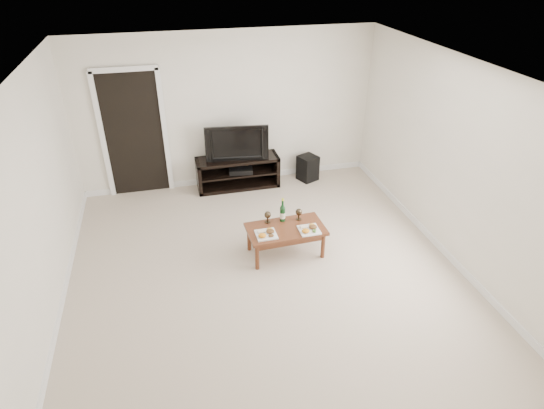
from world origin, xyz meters
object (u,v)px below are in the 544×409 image
Objects in this scene: television at (237,141)px; coffee_table at (286,241)px; media_console at (238,172)px; subwoofer at (308,168)px.

television is 2.22m from coffee_table.
media_console is 2.13m from coffee_table.
subwoofer is at bearing 5.50° from television.
media_console is at bearing 0.00° from television.
media_console is at bearing 97.52° from coffee_table.
television reaches higher than coffee_table.
television is at bearing 154.53° from subwoofer.
television is (0.00, 0.00, 0.58)m from media_console.
television reaches higher than subwoofer.
television is at bearing 0.00° from media_console.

